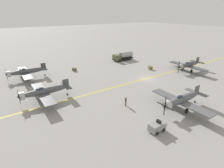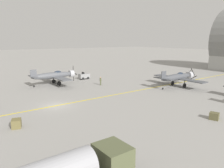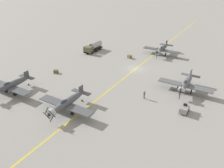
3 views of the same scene
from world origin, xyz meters
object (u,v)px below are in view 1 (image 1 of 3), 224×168
at_px(airplane_far_center, 44,91).
at_px(fuel_tanker, 123,56).
at_px(supply_crate_mid_lane, 74,69).
at_px(airplane_far_right, 26,72).
at_px(ground_crew_walking, 126,101).
at_px(airplane_near_center, 188,65).
at_px(tow_tractor, 157,126).
at_px(airplane_mid_left, 182,99).
at_px(supply_crate_by_tanker, 150,68).

distance_m(airplane_far_center, fuel_tanker, 36.24).
relative_size(fuel_tanker, supply_crate_mid_lane, 7.52).
xyz_separation_m(airplane_far_right, ground_crew_walking, (-26.21, -12.94, -1.01)).
distance_m(airplane_near_center, supply_crate_mid_lane, 34.37).
height_order(fuel_tanker, tow_tractor, fuel_tanker).
relative_size(airplane_near_center, fuel_tanker, 1.50).
bearing_deg(airplane_far_right, airplane_far_center, 164.86).
xyz_separation_m(airplane_far_right, airplane_far_center, (-15.45, -0.76, 0.00)).
bearing_deg(tow_tractor, airplane_far_center, 30.21).
height_order(airplane_mid_left, fuel_tanker, airplane_mid_left).
height_order(tow_tractor, supply_crate_mid_lane, tow_tractor).
height_order(ground_crew_walking, supply_crate_by_tanker, ground_crew_walking).
distance_m(airplane_far_center, ground_crew_walking, 16.28).
bearing_deg(supply_crate_mid_lane, tow_tractor, 178.24).
distance_m(airplane_far_right, supply_crate_by_tanker, 35.69).
xyz_separation_m(airplane_near_center, supply_crate_by_tanker, (7.54, 8.10, -1.52)).
bearing_deg(supply_crate_by_tanker, airplane_far_center, 95.11).
bearing_deg(fuel_tanker, airplane_mid_left, 159.80).
height_order(airplane_far_center, supply_crate_mid_lane, airplane_far_center).
bearing_deg(airplane_far_center, tow_tractor, -149.40).
bearing_deg(airplane_near_center, airplane_far_center, 78.10).
relative_size(airplane_far_center, supply_crate_mid_lane, 11.28).
relative_size(airplane_near_center, ground_crew_walking, 6.55).
relative_size(tow_tractor, supply_crate_mid_lane, 2.44).
bearing_deg(supply_crate_mid_lane, airplane_near_center, -124.39).
bearing_deg(ground_crew_walking, supply_crate_by_tanker, -56.21).
xyz_separation_m(airplane_mid_left, tow_tractor, (-2.04, 8.46, -1.22)).
relative_size(airplane_mid_left, supply_crate_by_tanker, 10.09).
relative_size(airplane_far_right, fuel_tanker, 1.50).
xyz_separation_m(airplane_far_center, tow_tractor, (-19.46, -11.33, -1.22)).
height_order(airplane_far_center, ground_crew_walking, airplane_far_center).
xyz_separation_m(airplane_far_right, tow_tractor, (-34.90, -12.09, -1.22)).
bearing_deg(airplane_far_right, airplane_near_center, -133.78).
xyz_separation_m(airplane_mid_left, fuel_tanker, (33.92, -12.48, -0.50)).
bearing_deg(airplane_mid_left, supply_crate_by_tanker, -40.55).
relative_size(airplane_far_right, supply_crate_by_tanker, 10.09).
distance_m(tow_tractor, supply_crate_mid_lane, 34.25).
height_order(airplane_near_center, ground_crew_walking, airplane_near_center).
relative_size(airplane_mid_left, ground_crew_walking, 6.55).
bearing_deg(airplane_far_right, supply_crate_mid_lane, -110.88).
xyz_separation_m(airplane_far_right, airplane_near_center, (-20.07, -41.48, 0.00)).
bearing_deg(supply_crate_by_tanker, supply_crate_mid_lane, 59.62).
relative_size(airplane_near_center, supply_crate_by_tanker, 10.09).
height_order(airplane_near_center, airplane_far_center, airplane_near_center).
relative_size(airplane_far_right, supply_crate_mid_lane, 11.28).
bearing_deg(airplane_mid_left, airplane_far_center, 40.36).
height_order(airplane_mid_left, supply_crate_mid_lane, airplane_mid_left).
bearing_deg(ground_crew_walking, airplane_near_center, -77.85).
bearing_deg(airplane_mid_left, tow_tractor, 95.28).
xyz_separation_m(airplane_far_center, supply_crate_mid_lane, (14.78, -12.38, -1.57)).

